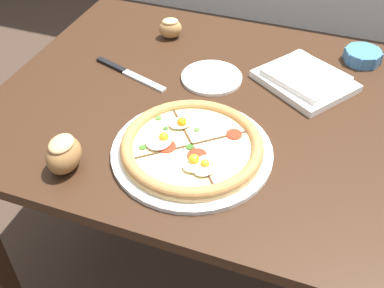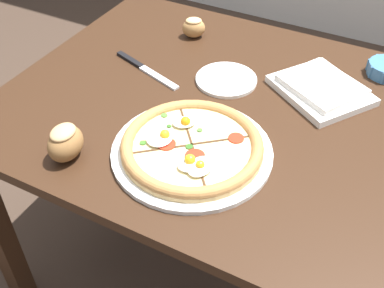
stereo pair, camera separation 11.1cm
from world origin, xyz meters
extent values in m
plane|color=#3D2D23|center=(0.00, 0.00, 0.00)|extent=(12.00, 12.00, 0.00)
cube|color=#331E11|center=(0.00, 0.00, 0.73)|extent=(1.30, 0.93, 0.03)
cube|color=#331E11|center=(-0.60, 0.42, 0.36)|extent=(0.06, 0.06, 0.71)
cylinder|color=white|center=(-0.05, -0.21, 0.75)|extent=(0.38, 0.38, 0.01)
cylinder|color=tan|center=(-0.05, -0.21, 0.76)|extent=(0.33, 0.33, 0.01)
cylinder|color=beige|center=(-0.05, -0.21, 0.77)|extent=(0.29, 0.29, 0.00)
torus|color=#B27A42|center=(-0.05, -0.21, 0.77)|extent=(0.33, 0.33, 0.03)
cube|color=#472D19|center=(-0.10, -0.15, 0.77)|extent=(0.10, 0.11, 0.00)
cube|color=#472D19|center=(-0.11, -0.26, 0.77)|extent=(0.11, 0.10, 0.00)
cube|color=#472D19|center=(-0.01, -0.27, 0.77)|extent=(0.10, 0.11, 0.00)
cube|color=#472D19|center=(0.00, -0.16, 0.77)|extent=(0.11, 0.10, 0.00)
cylinder|color=red|center=(0.03, -0.14, 0.77)|extent=(0.04, 0.04, 0.00)
cylinder|color=red|center=(-0.03, -0.24, 0.77)|extent=(0.05, 0.05, 0.00)
cylinder|color=red|center=(-0.11, -0.24, 0.77)|extent=(0.04, 0.04, 0.00)
ellipsoid|color=white|center=(0.00, -0.27, 0.78)|extent=(0.06, 0.08, 0.01)
sphere|color=#F4AD1E|center=(0.00, -0.27, 0.78)|extent=(0.02, 0.02, 0.02)
ellipsoid|color=white|center=(-0.10, -0.15, 0.78)|extent=(0.07, 0.07, 0.01)
sphere|color=orange|center=(-0.10, -0.16, 0.78)|extent=(0.02, 0.02, 0.02)
ellipsoid|color=white|center=(-0.13, -0.23, 0.78)|extent=(0.06, 0.07, 0.01)
sphere|color=#F4AD1E|center=(-0.12, -0.22, 0.78)|extent=(0.02, 0.02, 0.02)
ellipsoid|color=white|center=(-0.02, -0.28, 0.78)|extent=(0.07, 0.07, 0.01)
sphere|color=#F4AD1E|center=(-0.03, -0.27, 0.78)|extent=(0.02, 0.02, 0.02)
cylinder|color=#477A2D|center=(-0.16, -0.15, 0.77)|extent=(0.02, 0.02, 0.00)
cylinder|color=#2D5B1E|center=(-0.05, -0.22, 0.77)|extent=(0.02, 0.02, 0.00)
cylinder|color=#386B23|center=(-0.16, -0.26, 0.77)|extent=(0.02, 0.02, 0.00)
cylinder|color=#2D5B1E|center=(-0.13, -0.18, 0.77)|extent=(0.01, 0.01, 0.00)
cylinder|color=#477A2D|center=(-0.02, -0.23, 0.77)|extent=(0.01, 0.01, 0.00)
cylinder|color=#477A2D|center=(-0.12, -0.25, 0.77)|extent=(0.01, 0.01, 0.00)
cylinder|color=#477A2D|center=(-0.06, -0.16, 0.77)|extent=(0.01, 0.01, 0.00)
cylinder|color=teal|center=(0.28, 0.34, 0.76)|extent=(0.10, 0.10, 0.04)
cylinder|color=gold|center=(0.28, 0.34, 0.77)|extent=(0.08, 0.08, 0.02)
cylinder|color=teal|center=(0.33, 0.34, 0.76)|extent=(0.01, 0.01, 0.04)
cylinder|color=teal|center=(0.32, 0.38, 0.76)|extent=(0.01, 0.01, 0.04)
cylinder|color=teal|center=(0.28, 0.39, 0.76)|extent=(0.01, 0.01, 0.04)
cylinder|color=teal|center=(0.25, 0.38, 0.76)|extent=(0.01, 0.01, 0.04)
cylinder|color=teal|center=(0.23, 0.34, 0.76)|extent=(0.01, 0.01, 0.04)
cylinder|color=teal|center=(0.25, 0.31, 0.76)|extent=(0.01, 0.01, 0.04)
cylinder|color=teal|center=(0.28, 0.29, 0.76)|extent=(0.01, 0.01, 0.04)
cylinder|color=teal|center=(0.32, 0.31, 0.76)|extent=(0.01, 0.01, 0.04)
cube|color=silver|center=(0.14, 0.17, 0.75)|extent=(0.31, 0.30, 0.02)
cube|color=silver|center=(0.14, 0.17, 0.77)|extent=(0.25, 0.24, 0.02)
ellipsoid|color=#B27F47|center=(-0.30, 0.28, 0.77)|extent=(0.09, 0.08, 0.06)
ellipsoid|color=#EAB775|center=(-0.30, 0.28, 0.80)|extent=(0.06, 0.06, 0.02)
ellipsoid|color=olive|center=(-0.30, -0.35, 0.78)|extent=(0.08, 0.10, 0.08)
ellipsoid|color=tan|center=(-0.30, -0.35, 0.82)|extent=(0.06, 0.07, 0.02)
cube|color=silver|center=(-0.28, 0.02, 0.75)|extent=(0.15, 0.07, 0.01)
cube|color=black|center=(-0.40, 0.06, 0.75)|extent=(0.11, 0.05, 0.01)
cylinder|color=white|center=(-0.11, 0.10, 0.75)|extent=(0.17, 0.17, 0.01)
camera|label=1|loc=(0.23, -0.99, 1.51)|focal=45.00mm
camera|label=2|loc=(0.33, -0.94, 1.51)|focal=45.00mm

